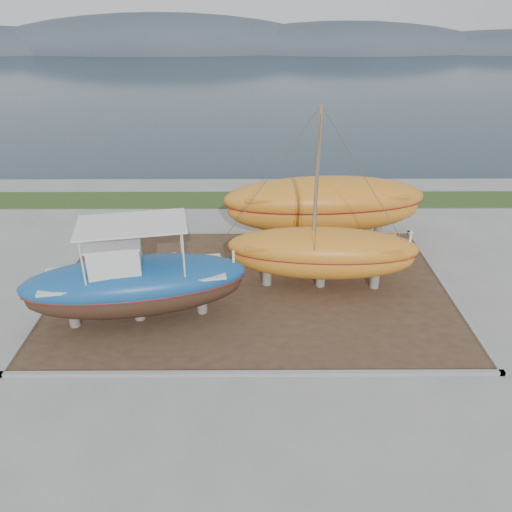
{
  "coord_description": "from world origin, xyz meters",
  "views": [
    {
      "loc": [
        0.08,
        -16.18,
        12.19
      ],
      "look_at": [
        0.19,
        4.0,
        1.72
      ],
      "focal_mm": 35.0,
      "sensor_mm": 36.0,
      "label": 1
    }
  ],
  "objects_px": {
    "orange_sailboat": "(326,203)",
    "orange_bare_hull": "(324,211)",
    "blue_caique": "(135,273)",
    "white_dinghy": "(148,269)"
  },
  "relations": [
    {
      "from": "white_dinghy",
      "to": "orange_sailboat",
      "type": "distance_m",
      "value": 8.99
    },
    {
      "from": "white_dinghy",
      "to": "blue_caique",
      "type": "bearing_deg",
      "value": -106.22
    },
    {
      "from": "blue_caique",
      "to": "orange_bare_hull",
      "type": "distance_m",
      "value": 11.51
    },
    {
      "from": "orange_bare_hull",
      "to": "orange_sailboat",
      "type": "bearing_deg",
      "value": -102.1
    },
    {
      "from": "orange_sailboat",
      "to": "white_dinghy",
      "type": "bearing_deg",
      "value": 179.17
    },
    {
      "from": "blue_caique",
      "to": "white_dinghy",
      "type": "height_order",
      "value": "blue_caique"
    },
    {
      "from": "orange_sailboat",
      "to": "blue_caique",
      "type": "bearing_deg",
      "value": -157.92
    },
    {
      "from": "orange_sailboat",
      "to": "orange_bare_hull",
      "type": "relative_size",
      "value": 0.8
    },
    {
      "from": "white_dinghy",
      "to": "orange_sailboat",
      "type": "height_order",
      "value": "orange_sailboat"
    },
    {
      "from": "blue_caique",
      "to": "orange_sailboat",
      "type": "height_order",
      "value": "orange_sailboat"
    }
  ]
}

